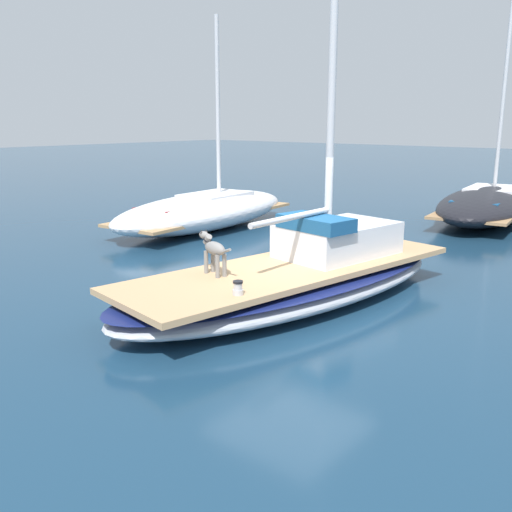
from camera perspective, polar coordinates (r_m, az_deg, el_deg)
name	(u,v)px	position (r m, az deg, el deg)	size (l,w,h in m)	color
ground_plane	(292,301)	(10.18, 3.62, -4.52)	(120.00, 120.00, 0.00)	navy
sailboat_main	(292,283)	(10.08, 3.65, -2.71)	(3.63, 7.54, 0.66)	#B2B7C1
mast_main	(326,100)	(10.20, 7.09, 15.32)	(0.14, 2.27, 6.33)	silver
cabin_house	(336,238)	(10.71, 8.02, 1.84)	(1.73, 2.42, 0.84)	silver
dog_grey	(213,249)	(9.32, -4.30, 0.67)	(0.93, 0.36, 0.70)	gray
deck_winch	(238,288)	(8.28, -1.83, -3.26)	(0.16, 0.16, 0.21)	#B7B7BC
moored_boat_far_astern	(489,203)	(19.71, 22.37, 4.93)	(3.64, 7.72, 7.40)	black
moored_boat_port_side	(204,210)	(16.83, -5.23, 4.60)	(3.07, 7.09, 6.05)	white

